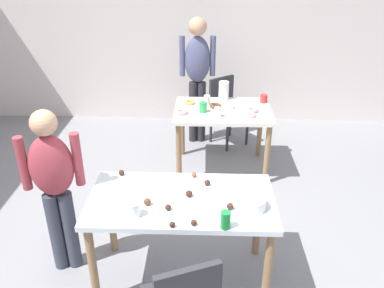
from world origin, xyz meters
name	(u,v)px	position (x,y,z in m)	size (l,w,h in m)	color
ground_plane	(180,265)	(0.00, 0.00, 0.00)	(6.40, 6.40, 0.00)	gray
wall_back	(192,32)	(0.00, 3.20, 1.30)	(6.40, 0.10, 2.60)	silver
dining_table_near	(182,210)	(0.03, -0.11, 0.65)	(1.34, 0.71, 0.75)	silver
dining_table_far	(223,118)	(0.39, 1.64, 0.64)	(1.08, 0.78, 0.75)	silver
chair_far_table	(226,107)	(0.47, 2.37, 0.50)	(0.56, 0.56, 0.87)	#2D2D33
person_girl_near	(54,181)	(-0.92, -0.02, 0.82)	(0.45, 0.26, 1.38)	#383D4C
person_adult_far	(197,70)	(0.09, 2.38, 0.99)	(0.45, 0.22, 1.63)	#28282D
mixing_bowl	(250,202)	(0.52, -0.21, 0.79)	(0.22, 0.22, 0.08)	white
soda_can	(226,220)	(0.33, -0.43, 0.81)	(0.07, 0.07, 0.12)	#198438
fork_near	(221,200)	(0.31, -0.13, 0.75)	(0.17, 0.02, 0.01)	silver
cup_near_0	(133,209)	(-0.28, -0.33, 0.80)	(0.09, 0.09, 0.10)	white
cake_ball_0	(189,194)	(0.09, -0.09, 0.78)	(0.05, 0.05, 0.05)	#3D2319
cake_ball_1	(194,223)	(0.13, -0.42, 0.77)	(0.04, 0.04, 0.04)	#3D2319
cake_ball_2	(207,183)	(0.22, 0.07, 0.77)	(0.05, 0.05, 0.05)	#3D2319
cake_ball_3	(194,175)	(0.11, 0.18, 0.77)	(0.04, 0.04, 0.04)	brown
cake_ball_4	(168,207)	(-0.05, -0.26, 0.77)	(0.04, 0.04, 0.04)	#3D2319
cake_ball_5	(147,202)	(-0.20, -0.20, 0.78)	(0.05, 0.05, 0.05)	brown
cake_ball_6	(121,173)	(-0.46, 0.19, 0.77)	(0.05, 0.05, 0.05)	#3D2319
cake_ball_7	(134,206)	(-0.29, -0.24, 0.77)	(0.04, 0.04, 0.04)	brown
cake_ball_8	(172,225)	(-0.01, -0.44, 0.77)	(0.04, 0.04, 0.04)	#3D2319
cake_ball_9	(230,206)	(0.38, -0.23, 0.77)	(0.05, 0.05, 0.05)	#3D2319
pitcher_far	(224,91)	(0.41, 1.97, 0.86)	(0.12, 0.12, 0.21)	white
cup_far_0	(264,98)	(0.87, 1.88, 0.80)	(0.08, 0.08, 0.10)	red
cup_far_1	(218,112)	(0.33, 1.43, 0.80)	(0.07, 0.07, 0.10)	white
cup_far_2	(207,100)	(0.21, 1.79, 0.80)	(0.07, 0.07, 0.11)	white
cup_far_3	(203,107)	(0.17, 1.55, 0.81)	(0.08, 0.08, 0.11)	green
donut_far_0	(228,106)	(0.46, 1.69, 0.77)	(0.14, 0.14, 0.04)	white
donut_far_1	(190,102)	(0.01, 1.80, 0.77)	(0.12, 0.12, 0.04)	gold
donut_far_2	(216,106)	(0.31, 1.69, 0.77)	(0.13, 0.13, 0.04)	brown
donut_far_3	(182,112)	(-0.06, 1.50, 0.77)	(0.14, 0.14, 0.04)	pink
donut_far_4	(252,110)	(0.71, 1.58, 0.77)	(0.13, 0.13, 0.04)	pink
donut_far_5	(251,115)	(0.69, 1.44, 0.77)	(0.11, 0.11, 0.03)	pink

